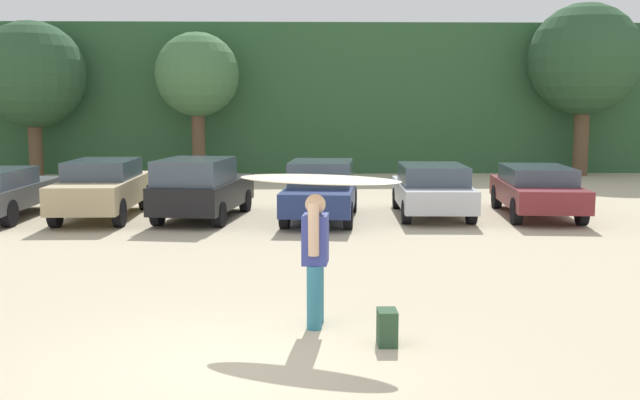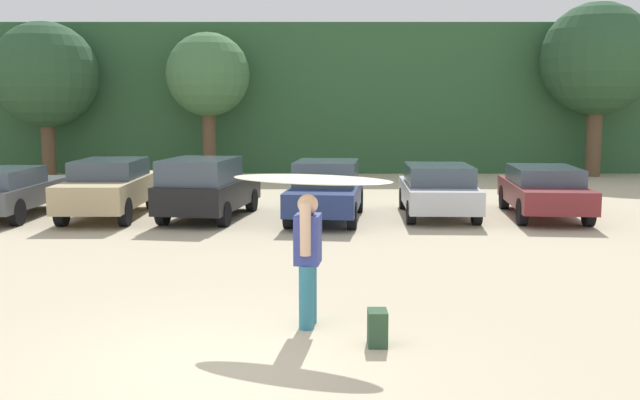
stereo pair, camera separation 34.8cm
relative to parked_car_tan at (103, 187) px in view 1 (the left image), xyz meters
The scene contains 13 objects.
ground_plane 12.19m from the parked_car_tan, 68.72° to the right, with size 120.00×120.00×0.00m, color #C1B293.
hillside_ridge 19.22m from the parked_car_tan, 76.61° to the left, with size 108.00×12.00×6.48m, color #2D5633.
tree_center 13.06m from the parked_car_tan, 116.90° to the left, with size 4.34×4.34×6.39m.
tree_far_left 11.74m from the parked_car_tan, 84.87° to the left, with size 3.44×3.44×5.94m.
tree_center_left 20.91m from the parked_car_tan, 33.72° to the left, with size 4.64×4.64×7.19m.
parked_car_tan is the anchor object (origin of this frame).
parked_car_black 2.68m from the parked_car_tan, ahead, with size 2.39×4.37×1.64m.
parked_car_navy 5.80m from the parked_car_tan, ahead, with size 2.17×4.59×1.54m.
parked_car_silver 8.79m from the parked_car_tan, ahead, with size 1.99×4.31×1.39m.
parked_car_maroon 11.60m from the parked_car_tan, ahead, with size 2.20×4.65×1.35m.
person_adult 11.26m from the parked_car_tan, 61.04° to the right, with size 0.38×0.74×1.81m.
surfboard_cream 11.38m from the parked_car_tan, 60.98° to the right, with size 2.35×1.42×0.13m.
backpack_dropped 12.44m from the parked_car_tan, 59.35° to the right, with size 0.24×0.34×0.45m.
Camera 1 is at (0.85, -8.32, 2.99)m, focal length 41.65 mm.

